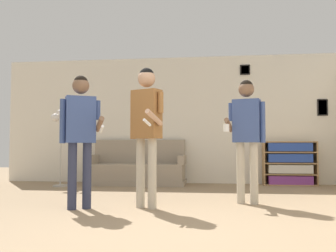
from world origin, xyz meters
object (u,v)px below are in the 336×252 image
object	(u,v)px
floor_lamp	(61,126)
person_watcher_holding_cup	(247,127)
person_player_foreground_left	(80,127)
couch	(137,170)
person_player_foreground_center	(146,120)
bookshelf	(289,163)

from	to	relation	value
floor_lamp	person_watcher_holding_cup	world-z (taller)	person_watcher_holding_cup
floor_lamp	person_watcher_holding_cup	bearing A→B (deg)	-27.82
person_watcher_holding_cup	floor_lamp	bearing A→B (deg)	152.18
floor_lamp	person_player_foreground_left	distance (m)	2.82
floor_lamp	person_watcher_holding_cup	xyz separation A→B (m)	(3.41, -1.80, -0.14)
couch	person_player_foreground_center	world-z (taller)	person_player_foreground_center
floor_lamp	person_watcher_holding_cup	size ratio (longest dim) A/B	0.96
floor_lamp	person_watcher_holding_cup	distance (m)	3.86
couch	person_player_foreground_center	xyz separation A→B (m)	(0.72, -2.91, 0.81)
floor_lamp	person_player_foreground_left	size ratio (longest dim) A/B	0.97
bookshelf	person_watcher_holding_cup	bearing A→B (deg)	-112.29
bookshelf	person_player_foreground_center	distance (m)	3.95
floor_lamp	bookshelf	bearing A→B (deg)	9.91
floor_lamp	person_player_foreground_left	world-z (taller)	person_player_foreground_left
bookshelf	person_player_foreground_center	world-z (taller)	person_player_foreground_center
person_player_foreground_center	person_watcher_holding_cup	xyz separation A→B (m)	(1.30, 0.52, -0.07)
person_player_foreground_center	person_watcher_holding_cup	bearing A→B (deg)	21.98
floor_lamp	person_player_foreground_center	xyz separation A→B (m)	(2.11, -2.32, -0.07)
person_player_foreground_left	person_watcher_holding_cup	size ratio (longest dim) A/B	0.99
couch	person_watcher_holding_cup	xyz separation A→B (m)	(2.01, -2.39, 0.74)
couch	floor_lamp	distance (m)	1.75
couch	floor_lamp	xyz separation A→B (m)	(-1.40, -0.59, 0.88)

